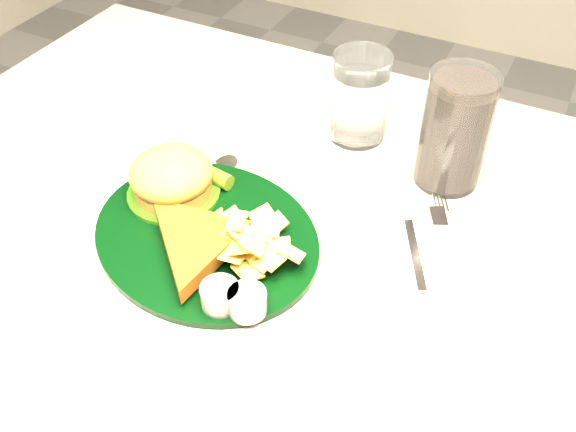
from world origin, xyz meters
name	(u,v)px	position (x,y,z in m)	size (l,w,h in m)	color
table	(298,394)	(0.00, 0.00, 0.38)	(1.20, 0.80, 0.75)	#A7A097
dinner_plate	(204,218)	(-0.09, -0.07, 0.78)	(0.30, 0.25, 0.07)	black
water_glass	(359,97)	(-0.02, 0.21, 0.81)	(0.08, 0.08, 0.13)	white
cola_glass	(455,130)	(0.13, 0.17, 0.83)	(0.08, 0.08, 0.16)	black
fork_napkin	(417,249)	(0.14, 0.02, 0.76)	(0.11, 0.15, 0.01)	white
spoon	(203,198)	(-0.13, -0.01, 0.75)	(0.04, 0.15, 0.01)	silver
ramekin	(187,142)	(-0.21, 0.07, 0.77)	(0.05, 0.05, 0.03)	silver
wrapped_straw	(306,136)	(-0.08, 0.17, 0.75)	(0.20, 0.07, 0.01)	white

